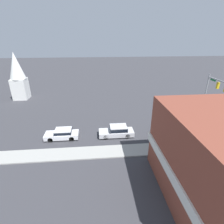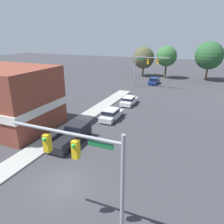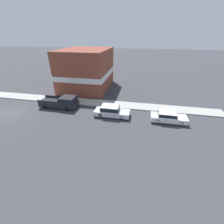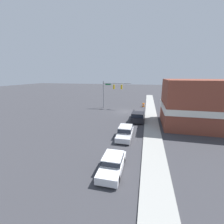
# 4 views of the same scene
# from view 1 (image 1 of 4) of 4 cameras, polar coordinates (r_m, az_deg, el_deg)

# --- Properties ---
(ground_plane) EXTENTS (200.00, 200.00, 0.00)m
(ground_plane) POSITION_cam_1_polar(r_m,az_deg,el_deg) (31.28, 28.28, -3.59)
(ground_plane) COLOR #38383D
(near_signal_assembly) EXTENTS (6.93, 0.49, 6.71)m
(near_signal_assembly) POSITION_cam_1_polar(r_m,az_deg,el_deg) (34.28, 30.60, 6.85)
(near_signal_assembly) COLOR gray
(near_signal_assembly) RESTS_ON ground
(car_lead) EXTENTS (1.84, 4.75, 1.52)m
(car_lead) POSITION_cam_1_polar(r_m,az_deg,el_deg) (24.18, 1.69, -6.16)
(car_lead) COLOR black
(car_lead) RESTS_ON ground
(car_second_ahead) EXTENTS (1.78, 4.43, 1.37)m
(car_second_ahead) POSITION_cam_1_polar(r_m,az_deg,el_deg) (24.56, -15.89, -6.83)
(car_second_ahead) COLOR black
(car_second_ahead) RESTS_ON ground
(pickup_truck_parked) EXTENTS (2.11, 5.69, 1.79)m
(pickup_truck_parked) POSITION_cam_1_polar(r_m,az_deg,el_deg) (25.29, 20.12, -6.06)
(pickup_truck_parked) COLOR black
(pickup_truck_parked) RESTS_ON ground
(church_steeple) EXTENTS (3.22, 3.22, 9.91)m
(church_steeple) POSITION_cam_1_polar(r_m,az_deg,el_deg) (42.73, -28.45, 10.50)
(church_steeple) COLOR white
(church_steeple) RESTS_ON ground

